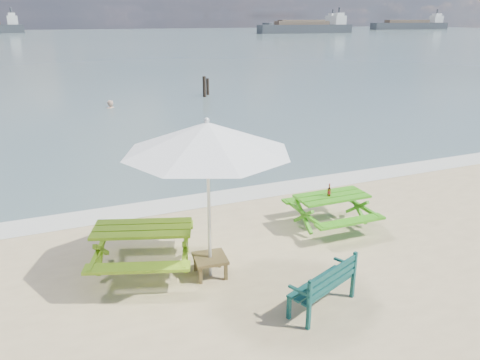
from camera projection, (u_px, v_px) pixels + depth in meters
name	position (u px, v px, depth m)	size (l,w,h in m)	color
sea	(54.00, 42.00, 81.15)	(300.00, 300.00, 0.00)	slate
foam_strip	(196.00, 201.00, 11.25)	(22.00, 0.90, 0.01)	silver
picnic_table_left	(144.00, 249.00, 8.15)	(2.18, 2.30, 0.80)	#75A719
picnic_table_right	(331.00, 212.00, 9.79)	(1.52, 1.69, 0.71)	#3A9917
park_bench	(322.00, 294.00, 7.09)	(1.29, 0.84, 0.76)	#0F3F3C
side_table	(210.00, 265.00, 8.00)	(0.60, 0.60, 0.35)	brown
patio_umbrella	(207.00, 138.00, 7.25)	(2.99, 2.99, 2.68)	silver
beer_bottle	(329.00, 192.00, 9.60)	(0.07, 0.07, 0.26)	brown
swimmer	(111.00, 117.00, 22.85)	(0.70, 0.59, 1.64)	tan
mooring_pilings	(206.00, 89.00, 25.88)	(0.57, 0.77, 1.32)	black
cargo_ships	(282.00, 27.00, 139.52)	(151.14, 39.81, 4.40)	#33373C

